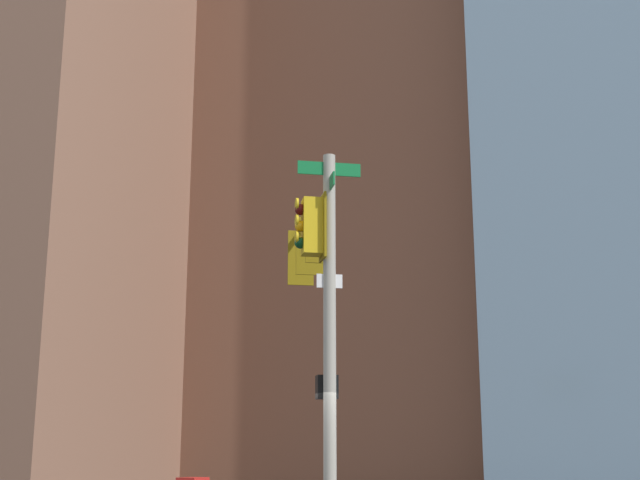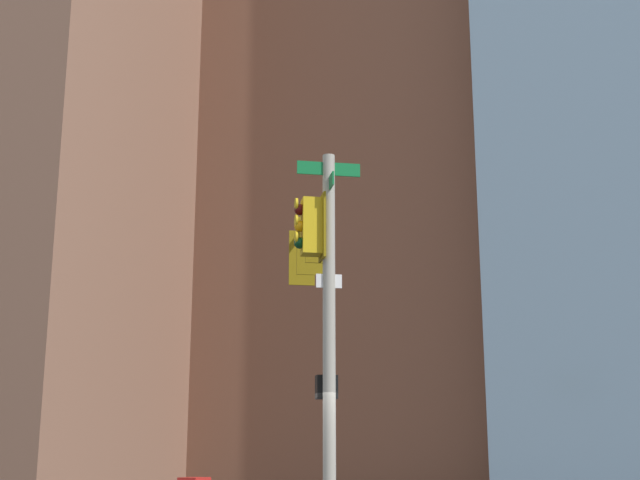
% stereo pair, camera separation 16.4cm
% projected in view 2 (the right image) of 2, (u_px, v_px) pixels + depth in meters
% --- Properties ---
extents(signal_pole_assembly, '(2.68, 3.79, 6.68)m').
position_uv_depth(signal_pole_assembly, '(315.00, 271.00, 16.45)').
color(signal_pole_assembly, '#9E998C').
rests_on(signal_pole_assembly, ground_plane).
extents(building_brick_midblock, '(18.25, 16.76, 35.30)m').
position_uv_depth(building_brick_midblock, '(29.00, 145.00, 47.32)').
color(building_brick_midblock, '#845B47').
rests_on(building_brick_midblock, ground_plane).
extents(building_brick_farside, '(23.73, 17.63, 44.34)m').
position_uv_depth(building_brick_farside, '(406.00, 224.00, 81.19)').
color(building_brick_farside, brown).
rests_on(building_brick_farside, ground_plane).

